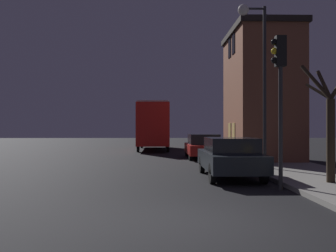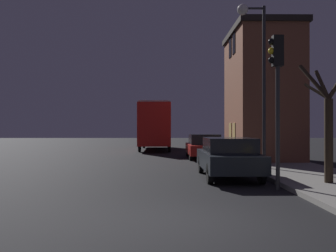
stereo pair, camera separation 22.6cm
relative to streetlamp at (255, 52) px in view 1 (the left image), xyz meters
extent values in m
plane|color=black|center=(-3.34, -8.47, -5.02)|extent=(120.00, 120.00, 0.00)
cube|color=brown|center=(1.58, 4.99, -1.46)|extent=(3.24, 5.50, 6.83)
cube|color=black|center=(1.58, 4.99, 2.11)|extent=(3.48, 5.74, 0.30)
cube|color=#F2D172|center=(-0.06, 4.43, -3.48)|extent=(0.03, 0.70, 1.10)
cube|color=#F2D172|center=(-0.06, 5.56, -3.48)|extent=(0.03, 0.70, 1.10)
cube|color=black|center=(-0.06, 4.43, 1.36)|extent=(0.03, 0.70, 1.10)
cube|color=black|center=(-0.06, 5.56, 1.36)|extent=(0.03, 0.70, 1.10)
cylinder|color=#28282B|center=(0.39, 0.00, -1.47)|extent=(0.14, 0.14, 6.82)
cylinder|color=#28282B|center=(-0.06, 0.00, 1.85)|extent=(0.90, 0.09, 0.09)
sphere|color=white|center=(-0.51, 0.00, 1.80)|extent=(0.47, 0.47, 0.47)
cylinder|color=#28282B|center=(-0.50, -4.81, -3.21)|extent=(0.12, 0.12, 3.63)
cube|color=black|center=(-0.50, -4.81, -0.94)|extent=(0.30, 0.24, 0.90)
sphere|color=black|center=(-0.68, -4.81, -0.67)|extent=(0.20, 0.20, 0.20)
sphere|color=yellow|center=(-0.68, -4.81, -0.94)|extent=(0.20, 0.20, 0.20)
sphere|color=black|center=(-0.68, -4.81, -1.21)|extent=(0.20, 0.20, 0.20)
cylinder|color=#2D2319|center=(1.23, -4.27, -3.59)|extent=(0.26, 0.26, 2.57)
cylinder|color=#2D2319|center=(0.97, -3.79, -1.72)|extent=(0.67, 1.10, 1.25)
cylinder|color=#2D2319|center=(1.15, -4.01, -1.84)|extent=(0.31, 0.65, 0.99)
cylinder|color=#2D2319|center=(1.03, -3.85, -2.03)|extent=(0.51, 0.92, 0.62)
cube|color=red|center=(-4.55, 15.43, -2.94)|extent=(2.43, 9.01, 3.21)
cube|color=black|center=(-4.55, 15.43, -2.36)|extent=(2.45, 8.29, 1.16)
cube|color=#B2B2B2|center=(-4.55, 15.43, -1.27)|extent=(2.30, 8.56, 0.12)
cylinder|color=black|center=(-3.43, 18.36, -4.54)|extent=(0.18, 0.96, 0.96)
cylinder|color=black|center=(-5.68, 18.36, -4.54)|extent=(0.18, 0.96, 0.96)
cylinder|color=black|center=(-3.43, 12.50, -4.54)|extent=(0.18, 0.96, 0.96)
cylinder|color=black|center=(-5.68, 12.50, -4.54)|extent=(0.18, 0.96, 0.96)
cube|color=black|center=(-1.49, -2.06, -4.38)|extent=(1.87, 4.59, 0.60)
cube|color=black|center=(-1.49, -2.29, -3.82)|extent=(1.64, 2.39, 0.53)
cylinder|color=black|center=(-0.65, -0.57, -4.68)|extent=(0.18, 0.68, 0.68)
cylinder|color=black|center=(-2.33, -0.57, -4.68)|extent=(0.18, 0.68, 0.68)
cylinder|color=black|center=(-0.65, -3.55, -4.68)|extent=(0.18, 0.68, 0.68)
cylinder|color=black|center=(-2.33, -3.55, -4.68)|extent=(0.18, 0.68, 0.68)
cube|color=#B21E19|center=(-1.46, 6.63, -4.45)|extent=(1.90, 4.73, 0.57)
cube|color=black|center=(-1.46, 6.39, -3.87)|extent=(1.67, 2.46, 0.60)
cylinder|color=black|center=(-0.61, 8.17, -4.74)|extent=(0.18, 0.57, 0.57)
cylinder|color=black|center=(-2.32, 8.17, -4.74)|extent=(0.18, 0.57, 0.57)
cylinder|color=black|center=(-0.61, 5.09, -4.74)|extent=(0.18, 0.57, 0.57)
cylinder|color=black|center=(-2.32, 5.09, -4.74)|extent=(0.18, 0.57, 0.57)
camera|label=1|loc=(-4.04, -15.69, -3.20)|focal=40.00mm
camera|label=2|loc=(-3.82, -15.69, -3.20)|focal=40.00mm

